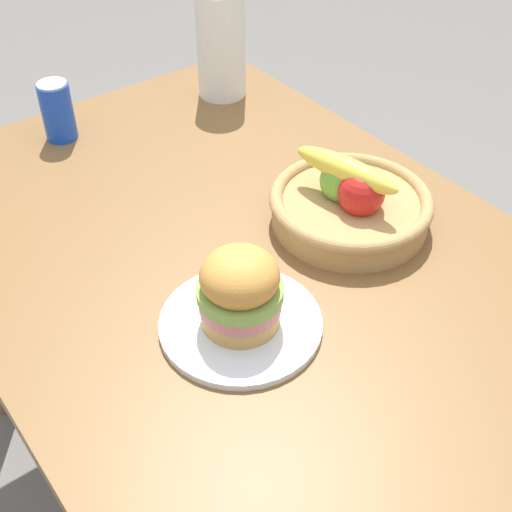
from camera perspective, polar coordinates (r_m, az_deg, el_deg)
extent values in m
plane|color=slate|center=(1.73, 0.04, -19.57)|extent=(8.00, 8.00, 0.00)
cube|color=brown|center=(1.15, 0.06, -1.33)|extent=(1.40, 0.90, 0.04)
cylinder|color=brown|center=(1.95, -2.33, 4.67)|extent=(0.07, 0.07, 0.71)
cylinder|color=white|center=(1.03, -1.31, -5.70)|extent=(0.25, 0.25, 0.01)
cylinder|color=tan|center=(1.01, -1.32, -4.88)|extent=(0.12, 0.12, 0.03)
cylinder|color=#C67075|center=(1.00, -1.35, -3.84)|extent=(0.12, 0.12, 0.02)
cylinder|color=#84A84C|center=(0.98, -1.36, -3.01)|extent=(0.13, 0.13, 0.02)
ellipsoid|color=gold|center=(0.96, -1.39, -1.70)|extent=(0.12, 0.12, 0.08)
cylinder|color=blue|center=(1.50, -16.40, 11.60)|extent=(0.07, 0.07, 0.12)
cylinder|color=silver|center=(1.47, -16.87, 13.73)|extent=(0.06, 0.06, 0.00)
cylinder|color=tan|center=(1.22, 7.91, 3.77)|extent=(0.28, 0.28, 0.05)
torus|color=tan|center=(1.21, 8.02, 4.72)|extent=(0.29, 0.29, 0.02)
sphere|color=red|center=(1.17, 8.88, 5.29)|extent=(0.08, 0.08, 0.08)
sphere|color=#6BAD38|center=(1.20, 7.23, 6.34)|extent=(0.08, 0.08, 0.08)
ellipsoid|color=yellow|center=(1.18, 7.50, 7.31)|extent=(0.21, 0.10, 0.06)
cylinder|color=white|center=(1.59, -2.98, 17.38)|extent=(0.11, 0.11, 0.24)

